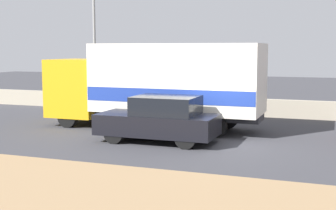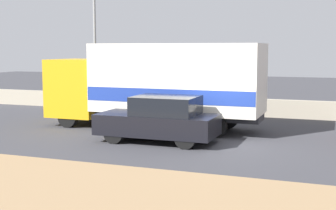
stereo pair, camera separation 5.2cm
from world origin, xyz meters
name	(u,v)px [view 1 (the left image)]	position (x,y,z in m)	size (l,w,h in m)	color
ground_plane	(212,141)	(0.00, 0.00, 0.00)	(80.00, 80.00, 0.00)	#38383D
dirt_shoulder_foreground	(131,199)	(0.00, -6.94, 0.02)	(60.00, 5.02, 0.04)	#937551
stone_wall_backdrop	(247,107)	(0.00, 6.72, 0.43)	(60.00, 0.35, 0.86)	#A39984
street_lamp	(94,33)	(-8.01, 5.97, 4.11)	(0.56, 0.28, 7.12)	gray
box_truck	(159,83)	(-2.76, 1.81, 1.88)	(9.00, 2.60, 3.49)	gold
car_hatchback	(160,119)	(-1.70, -0.80, 0.81)	(4.22, 1.86, 1.64)	black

